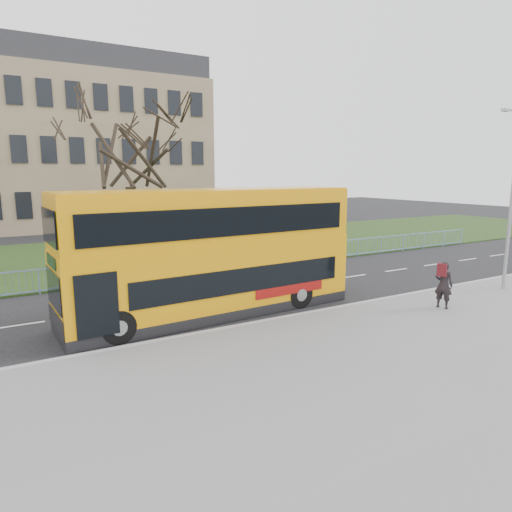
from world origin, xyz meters
The scene contains 10 objects.
ground centered at (0.00, 0.00, 0.00)m, with size 120.00×120.00×0.00m, color black.
pavement centered at (0.00, -6.75, 0.06)m, with size 80.00×10.50×0.12m, color slate.
kerb centered at (0.00, -1.55, 0.07)m, with size 80.00×0.20×0.14m, color #99989B.
grass_verge centered at (0.00, 14.30, 0.04)m, with size 80.00×15.40×0.08m, color #1F3312.
guard_railing centered at (0.00, 6.60, 0.55)m, with size 40.00×0.12×1.10m, color #789BD6, non-canonical shape.
bare_tree centered at (-3.00, 10.00, 5.22)m, with size 7.19×7.19×10.27m, color black, non-canonical shape.
civic_building centered at (-5.00, 35.00, 7.00)m, with size 30.00×15.00×14.00m, color #836D53.
yellow_bus centered at (-2.69, 0.39, 2.41)m, with size 10.83×3.08×4.49m.
pedestrian centered at (4.88, -3.61, 1.01)m, with size 0.65×0.43×1.78m, color black.
street_lamp centered at (9.60, -3.01, 4.24)m, with size 1.59×0.34×7.52m.
Camera 1 is at (-9.42, -14.41, 5.11)m, focal length 32.00 mm.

